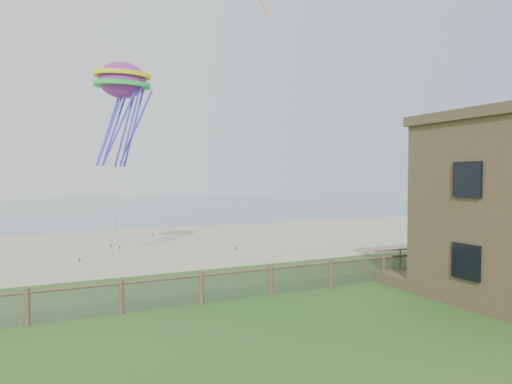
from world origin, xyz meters
The scene contains 7 objects.
ground centered at (0.00, 0.00, 0.00)m, with size 160.00×160.00×0.00m, color #24561D.
sand_beach centered at (0.00, 22.00, 0.00)m, with size 72.00×20.00×0.02m, color tan.
ocean centered at (0.00, 66.00, 0.00)m, with size 160.00×68.00×0.02m, color slate.
chainlink_fence centered at (0.00, 6.00, 0.55)m, with size 36.20×0.20×1.25m, color #503A2D, non-canonical shape.
motel_deck centered at (13.00, 5.00, 0.25)m, with size 15.00×2.00×0.50m, color brown.
picnic_table centered at (8.35, 5.00, 0.35)m, with size 1.65×1.25×0.70m, color brown, non-canonical shape.
octopus_kite centered at (-4.54, 14.24, 8.41)m, with size 2.97×2.10×6.11m, color #FF2859, non-canonical shape.
Camera 1 is at (-8.59, -10.62, 4.92)m, focal length 32.00 mm.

